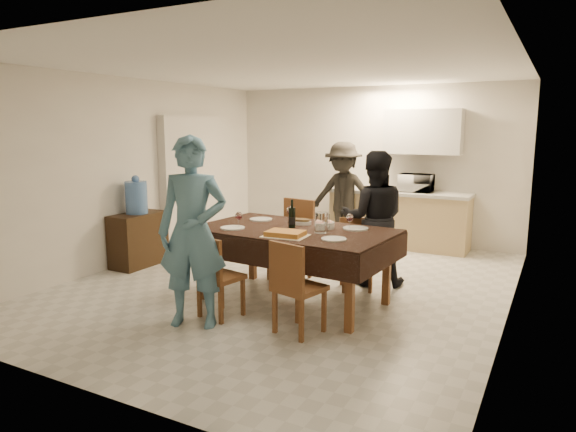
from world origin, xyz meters
name	(u,v)px	position (x,y,z in m)	size (l,w,h in m)	color
floor	(289,284)	(0.00, 0.00, 0.00)	(5.00, 6.00, 0.02)	beige
ceiling	(289,67)	(0.00, 0.00, 2.60)	(5.00, 6.00, 0.02)	white
wall_back	(371,164)	(0.00, 3.00, 1.30)	(5.00, 0.02, 2.60)	beige
wall_front	(84,219)	(0.00, -3.00, 1.30)	(5.00, 0.02, 2.60)	beige
wall_left	(134,171)	(-2.50, 0.00, 1.30)	(0.02, 6.00, 2.60)	beige
wall_right	(516,192)	(2.50, 0.00, 1.30)	(0.02, 6.00, 2.60)	beige
stub_partition	(192,181)	(-2.42, 1.20, 1.05)	(0.15, 1.40, 2.10)	silver
kitchen_base_cabinet	(399,220)	(0.60, 2.68, 0.43)	(2.20, 0.60, 0.86)	tan
kitchen_worktop	(400,192)	(0.60, 2.68, 0.89)	(2.24, 0.64, 0.05)	#AEAFAA
upper_cabinet	(423,132)	(0.90, 2.82, 1.85)	(1.20, 0.34, 0.70)	silver
dining_table	(294,232)	(0.34, -0.53, 0.79)	(2.20, 1.39, 0.83)	black
chair_near_left	(216,269)	(-0.11, -1.36, 0.52)	(0.45, 0.46, 0.46)	brown
chair_near_right	(295,279)	(0.79, -1.36, 0.55)	(0.49, 0.50, 0.48)	brown
chair_far_left	(286,233)	(-0.11, 0.13, 0.62)	(0.52, 0.52, 0.55)	brown
chair_far_right	(354,249)	(0.79, 0.14, 0.51)	(0.51, 0.53, 0.46)	brown
console	(138,240)	(-2.28, -0.20, 0.37)	(0.40, 0.80, 0.74)	black
water_jug	(136,198)	(-2.28, -0.20, 0.96)	(0.30, 0.30, 0.45)	#5485D4
wine_bottle	(292,214)	(0.29, -0.48, 0.98)	(0.08, 0.08, 0.32)	black
water_pitcher	(321,223)	(0.69, -0.58, 0.93)	(0.14, 0.14, 0.22)	white
savoury_tart	(285,234)	(0.44, -0.91, 0.85)	(0.44, 0.33, 0.05)	#BC7E37
salad_bowl	(326,225)	(0.64, -0.35, 0.86)	(0.19, 0.19, 0.07)	silver
mushroom_dish	(301,223)	(0.29, -0.25, 0.85)	(0.22, 0.22, 0.04)	silver
wine_glass_a	(239,220)	(-0.21, -0.78, 0.92)	(0.08, 0.08, 0.18)	white
wine_glass_b	(350,221)	(0.89, -0.28, 0.92)	(0.08, 0.08, 0.18)	white
wine_glass_c	(291,214)	(0.14, -0.23, 0.93)	(0.09, 0.09, 0.20)	white
plate_near_left	(233,228)	(-0.26, -0.83, 0.83)	(0.26, 0.26, 0.02)	silver
plate_near_right	(334,239)	(0.94, -0.83, 0.83)	(0.25, 0.25, 0.01)	silver
plate_far_left	(261,219)	(-0.26, -0.23, 0.83)	(0.27, 0.27, 0.02)	silver
plate_far_right	(355,228)	(0.94, -0.23, 0.83)	(0.28, 0.28, 0.02)	silver
microwave	(416,183)	(0.86, 2.68, 1.05)	(0.51, 0.35, 0.28)	silver
person_near	(193,232)	(-0.21, -1.58, 0.93)	(0.68, 0.44, 1.86)	teal
person_far	(373,218)	(0.89, 0.52, 0.82)	(0.80, 0.62, 1.65)	black
person_kitchen	(343,195)	(-0.20, 2.23, 0.85)	(1.09, 0.63, 1.69)	black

